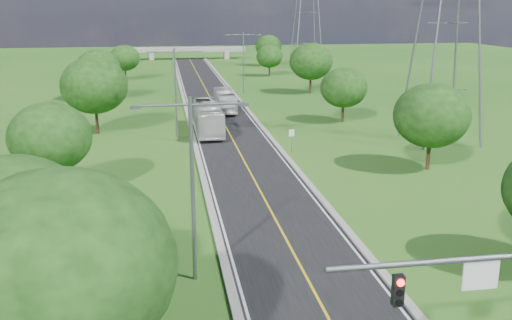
{
  "coord_description": "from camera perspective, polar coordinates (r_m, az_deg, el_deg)",
  "views": [
    {
      "loc": [
        -7.28,
        -16.39,
        14.48
      ],
      "look_at": [
        -0.56,
        24.86,
        3.0
      ],
      "focal_mm": 40.0,
      "sensor_mm": 36.0,
      "label": 1
    }
  ],
  "objects": [
    {
      "name": "tree_la",
      "position": [
        26.93,
        -23.21,
        -5.96
      ],
      "size": [
        7.14,
        7.14,
        8.3
      ],
      "color": "black",
      "rests_on": "ground"
    },
    {
      "name": "streetlight_mid_left",
      "position": [
        62.0,
        -8.05,
        7.3
      ],
      "size": [
        5.9,
        0.25,
        10.0
      ],
      "color": "slate",
      "rests_on": "ground"
    },
    {
      "name": "streetlight_far_right",
      "position": [
        95.71,
        -1.27,
        10.24
      ],
      "size": [
        5.9,
        0.25,
        10.0
      ],
      "color": "slate",
      "rests_on": "ground"
    },
    {
      "name": "signal_mast",
      "position": [
        21.19,
        23.83,
        -12.94
      ],
      "size": [
        8.54,
        0.33,
        7.2
      ],
      "color": "slate",
      "rests_on": "ground"
    },
    {
      "name": "speed_limit_sign",
      "position": [
        57.26,
        3.58,
        2.33
      ],
      "size": [
        0.55,
        0.09,
        2.4
      ],
      "color": "slate",
      "rests_on": "ground"
    },
    {
      "name": "power_tower_near",
      "position": [
        63.54,
        18.77,
        14.15
      ],
      "size": [
        9.0,
        6.4,
        28.0
      ],
      "color": "slate",
      "rests_on": "ground"
    },
    {
      "name": "tree_ld",
      "position": [
        91.41,
        -15.5,
        8.83
      ],
      "size": [
        6.72,
        6.72,
        7.82
      ],
      "color": "black",
      "rests_on": "ground"
    },
    {
      "name": "road",
      "position": [
        83.97,
        -4.17,
        5.41
      ],
      "size": [
        8.0,
        150.0,
        0.06
      ],
      "primitive_type": "cube",
      "color": "black",
      "rests_on": "ground"
    },
    {
      "name": "tree_lc",
      "position": [
        67.43,
        -15.88,
        7.19
      ],
      "size": [
        7.56,
        7.56,
        8.79
      ],
      "color": "black",
      "rests_on": "ground"
    },
    {
      "name": "tree_lf",
      "position": [
        20.64,
        -19.05,
        -10.16
      ],
      "size": [
        7.98,
        7.98,
        9.28
      ],
      "color": "black",
      "rests_on": "ground"
    },
    {
      "name": "tree_rd",
      "position": [
        95.98,
        5.52,
        9.78
      ],
      "size": [
        7.14,
        7.14,
        8.3
      ],
      "color": "black",
      "rests_on": "ground"
    },
    {
      "name": "tree_rb",
      "position": [
        52.78,
        17.14,
        4.28
      ],
      "size": [
        6.72,
        6.72,
        7.82
      ],
      "color": "black",
      "rests_on": "ground"
    },
    {
      "name": "overpass",
      "position": [
        157.03,
        -6.69,
        10.85
      ],
      "size": [
        30.0,
        3.0,
        3.2
      ],
      "color": "gray",
      "rests_on": "ground"
    },
    {
      "name": "power_tower_far",
      "position": [
        135.54,
        5.13,
        15.1
      ],
      "size": [
        9.0,
        6.4,
        28.0
      ],
      "color": "slate",
      "rests_on": "ground"
    },
    {
      "name": "bus_outbound",
      "position": [
        79.63,
        -3.13,
        5.96
      ],
      "size": [
        2.58,
        10.39,
        2.88
      ],
      "primitive_type": "imported",
      "rotation": [
        0.0,
        0.0,
        3.13
      ],
      "color": "silver",
      "rests_on": "road"
    },
    {
      "name": "curb_right",
      "position": [
        84.43,
        -1.28,
        5.56
      ],
      "size": [
        0.5,
        150.0,
        0.22
      ],
      "primitive_type": "cube",
      "color": "gray",
      "rests_on": "ground"
    },
    {
      "name": "tree_lb",
      "position": [
        46.3,
        -19.9,
        2.16
      ],
      "size": [
        6.3,
        6.3,
        7.33
      ],
      "color": "black",
      "rests_on": "ground"
    },
    {
      "name": "ground",
      "position": [
        78.1,
        -3.76,
        4.64
      ],
      "size": [
        260.0,
        260.0,
        0.0
      ],
      "primitive_type": "plane",
      "color": "#235718",
      "rests_on": "ground"
    },
    {
      "name": "streetlight_near_left",
      "position": [
        29.68,
        -6.4,
        -1.46
      ],
      "size": [
        5.9,
        0.25,
        10.0
      ],
      "color": "slate",
      "rests_on": "ground"
    },
    {
      "name": "tree_rf",
      "position": [
        139.07,
        1.26,
        11.3
      ],
      "size": [
        6.3,
        6.3,
        7.33
      ],
      "color": "black",
      "rests_on": "ground"
    },
    {
      "name": "bus_inbound",
      "position": [
        66.43,
        -4.83,
        4.26
      ],
      "size": [
        2.94,
        12.19,
        3.39
      ],
      "primitive_type": "imported",
      "rotation": [
        0.0,
        0.0,
        -0.01
      ],
      "color": "silver",
      "rests_on": "road"
    },
    {
      "name": "curb_left",
      "position": [
        83.69,
        -7.08,
        5.36
      ],
      "size": [
        0.5,
        150.0,
        0.22
      ],
      "primitive_type": "cube",
      "color": "gray",
      "rests_on": "ground"
    },
    {
      "name": "tree_rc",
      "position": [
        72.64,
        8.77,
        7.15
      ],
      "size": [
        5.88,
        5.88,
        6.84
      ],
      "color": "black",
      "rests_on": "ground"
    },
    {
      "name": "tree_re",
      "position": [
        118.88,
        1.36,
        10.31
      ],
      "size": [
        5.46,
        5.46,
        6.35
      ],
      "color": "black",
      "rests_on": "ground"
    },
    {
      "name": "tree_le",
      "position": [
        115.07,
        -13.02,
        9.92
      ],
      "size": [
        5.88,
        5.88,
        6.84
      ],
      "color": "black",
      "rests_on": "ground"
    }
  ]
}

